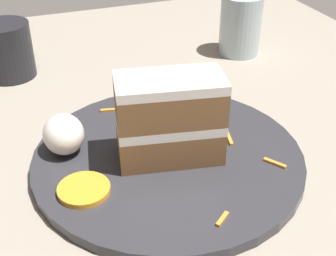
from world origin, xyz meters
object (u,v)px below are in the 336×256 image
(plate, at_px, (168,158))
(coffee_mug, at_px, (7,48))
(cream_dollop, at_px, (64,134))
(orange_garnish, at_px, (84,189))
(drinking_glass, at_px, (240,29))
(cake_slice, at_px, (170,119))

(plate, xyz_separation_m, coffee_mug, (0.29, 0.14, 0.04))
(cream_dollop, distance_m, orange_garnish, 0.08)
(drinking_glass, bearing_deg, cake_slice, 138.89)
(plate, distance_m, cream_dollop, 0.12)
(cake_slice, relative_size, coffee_mug, 1.46)
(drinking_glass, distance_m, coffee_mug, 0.37)
(orange_garnish, bearing_deg, cream_dollop, 3.14)
(plate, relative_size, coffee_mug, 3.66)
(cake_slice, distance_m, drinking_glass, 0.33)
(cake_slice, distance_m, cream_dollop, 0.12)
(plate, height_order, orange_garnish, orange_garnish)
(cream_dollop, relative_size, orange_garnish, 0.94)
(drinking_glass, height_order, coffee_mug, drinking_glass)
(cake_slice, relative_size, cream_dollop, 2.42)
(cake_slice, xyz_separation_m, drinking_glass, (0.25, -0.22, -0.02))
(coffee_mug, bearing_deg, orange_garnish, -172.27)
(plate, height_order, cake_slice, cake_slice)
(cream_dollop, distance_m, coffee_mug, 0.25)
(cream_dollop, bearing_deg, drinking_glass, -58.16)
(orange_garnish, relative_size, coffee_mug, 0.64)
(coffee_mug, bearing_deg, cream_dollop, -170.86)
(coffee_mug, bearing_deg, drinking_glass, -96.91)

